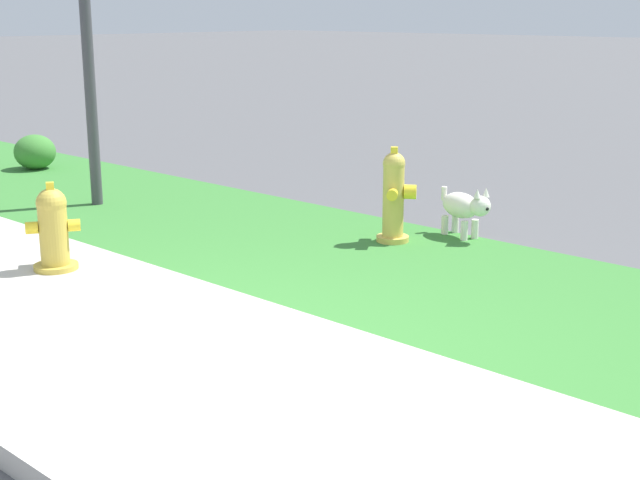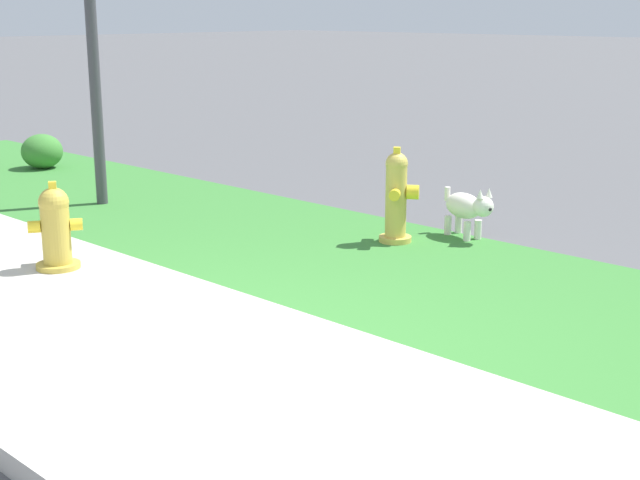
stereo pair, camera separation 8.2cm
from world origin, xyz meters
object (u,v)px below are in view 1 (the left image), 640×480
object	(u,v)px
fire_hydrant_far_end	(394,196)
fire_hydrant_across_street	(53,229)
shrub_bush_near_lamp	(35,152)
small_white_dog	(464,207)

from	to	relation	value
fire_hydrant_far_end	fire_hydrant_across_street	size ratio (longest dim) A/B	1.20
shrub_bush_near_lamp	fire_hydrant_far_end	bearing A→B (deg)	2.55
fire_hydrant_far_end	shrub_bush_near_lamp	xyz separation A→B (m)	(-5.40, -0.24, -0.18)
fire_hydrant_far_end	fire_hydrant_across_street	xyz separation A→B (m)	(-1.30, -2.39, -0.07)
fire_hydrant_far_end	fire_hydrant_across_street	distance (m)	2.73
shrub_bush_near_lamp	small_white_dog	bearing A→B (deg)	7.47
fire_hydrant_across_street	shrub_bush_near_lamp	world-z (taller)	fire_hydrant_across_street
fire_hydrant_far_end	fire_hydrant_across_street	world-z (taller)	fire_hydrant_far_end
fire_hydrant_far_end	shrub_bush_near_lamp	world-z (taller)	fire_hydrant_far_end
fire_hydrant_far_end	small_white_dog	xyz separation A→B (m)	(0.35, 0.51, -0.12)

